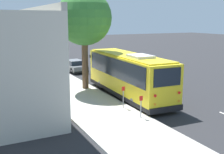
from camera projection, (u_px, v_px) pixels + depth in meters
The scene contains 12 objects.
ground_plane at pixel (126, 92), 22.83m from camera, with size 160.00×160.00×0.00m, color #28282B.
sidewalk_slab at pixel (79, 98), 21.05m from camera, with size 80.00×4.15×0.15m, color beige.
curb_strip at pixel (105, 94), 22.00m from camera, with size 80.00×0.14×0.15m, color #AAA69D.
shuttle_bus at pixel (128, 73), 21.32m from camera, with size 10.37×2.89×3.42m.
parked_sedan_gray at pixel (74, 66), 31.96m from camera, with size 4.40×1.96×1.33m.
parked_sedan_silver at pixel (57, 59), 37.89m from camera, with size 4.49×1.83×1.27m.
parked_sedan_blue at pixel (45, 54), 43.96m from camera, with size 4.24×1.71×1.29m.
street_tree at pixel (84, 14), 22.58m from camera, with size 4.46×4.46×8.72m.
sign_post_near at pixel (141, 106), 16.45m from camera, with size 0.06×0.22×1.31m.
sign_post_far at pixel (123, 97), 18.31m from camera, with size 0.06×0.22×1.42m.
lane_stripe_mid at pixel (172, 95), 22.20m from camera, with size 2.40×0.14×0.01m, color silver.
lane_stripe_ahead at pixel (133, 80), 27.45m from camera, with size 2.40×0.14×0.01m, color silver.
Camera 1 is at (-19.24, 10.96, 5.83)m, focal length 45.00 mm.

